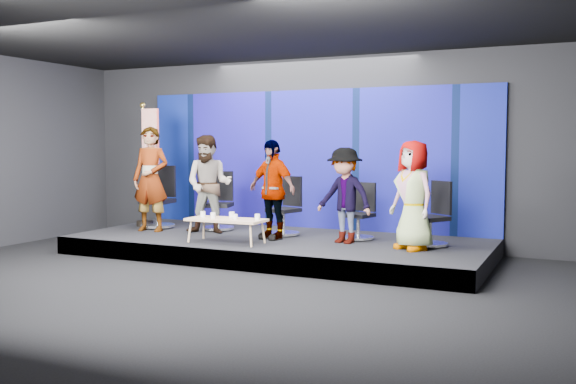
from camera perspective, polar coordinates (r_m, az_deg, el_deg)
name	(u,v)px	position (r m, az deg, el deg)	size (l,w,h in m)	color
ground	(197,284)	(8.84, -8.05, -8.12)	(10.00, 10.00, 0.00)	black
room_walls	(195,103)	(8.65, -8.23, 7.80)	(10.02, 8.02, 3.51)	black
riser	(278,246)	(10.95, -0.89, -4.85)	(7.00, 3.00, 0.30)	black
backdrop	(311,159)	(12.14, 2.10, 2.93)	(7.00, 0.08, 2.60)	navy
chair_a	(159,207)	(12.44, -11.38, -1.33)	(0.74, 0.74, 1.17)	silver
panelist_a	(151,179)	(11.91, -12.11, 1.13)	(0.69, 0.46, 1.90)	black
chair_b	(219,211)	(11.95, -6.16, -1.66)	(0.75, 0.75, 1.08)	silver
panelist_b	(209,184)	(11.43, -7.04, 0.68)	(0.85, 0.66, 1.75)	black
chair_c	(285,216)	(11.19, -0.22, -2.13)	(0.72, 0.72, 1.03)	silver
panelist_c	(272,189)	(10.70, -1.45, 0.22)	(0.97, 0.41, 1.66)	black
chair_d	(360,221)	(10.78, 6.42, -2.55)	(0.65, 0.65, 0.95)	silver
panelist_d	(345,195)	(10.30, 5.05, -0.31)	(0.99, 0.57, 1.53)	black
chair_e	(433,225)	(10.26, 12.73, -2.85)	(0.80, 0.80, 1.02)	silver
panelist_e	(413,195)	(9.81, 11.07, -0.29)	(0.80, 0.52, 1.64)	black
coffee_table	(226,221)	(10.36, -5.51, -2.54)	(1.28, 0.54, 0.39)	tan
mug_a	(203,214)	(10.60, -7.58, -1.97)	(0.08, 0.08, 0.10)	silver
mug_b	(213,215)	(10.41, -6.68, -2.08)	(0.08, 0.08, 0.10)	silver
mug_c	(232,215)	(10.40, -5.02, -2.05)	(0.09, 0.09, 0.10)	silver
mug_d	(235,217)	(10.23, -4.71, -2.21)	(0.07, 0.07, 0.08)	silver
mug_e	(257,217)	(10.12, -2.74, -2.23)	(0.08, 0.08, 0.10)	silver
flag_stand	(148,161)	(12.59, -12.34, 2.71)	(0.54, 0.32, 2.38)	black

